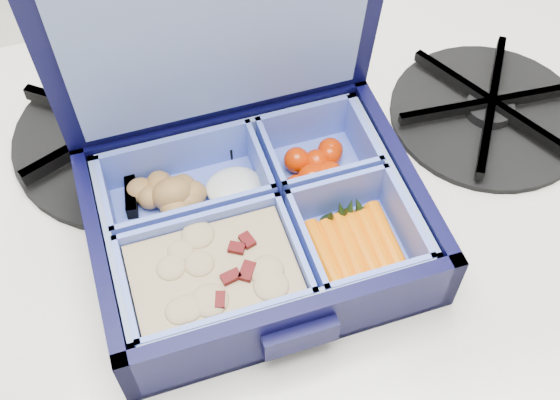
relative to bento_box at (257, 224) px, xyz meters
name	(u,v)px	position (x,y,z in m)	size (l,w,h in m)	color
bento_box	(257,224)	(0.00, 0.00, 0.00)	(0.23, 0.18, 0.05)	black
burner_grate	(490,107)	(0.22, 0.06, -0.02)	(0.16, 0.16, 0.02)	black
burner_grate_rear	(129,128)	(-0.07, 0.13, -0.02)	(0.19, 0.19, 0.02)	black
fork	(253,91)	(0.04, 0.15, -0.02)	(0.02, 0.17, 0.01)	#A8A8A8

